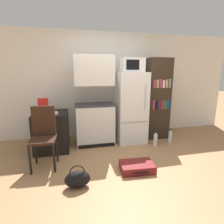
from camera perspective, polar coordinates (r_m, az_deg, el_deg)
name	(u,v)px	position (r m, az deg, el deg)	size (l,w,h in m)	color
ground_plane	(130,172)	(3.02, 6.04, -19.03)	(24.00, 24.00, 0.00)	#A3754C
wall_back	(114,85)	(4.56, 0.68, 8.80)	(6.40, 0.10, 2.55)	white
side_table	(52,131)	(3.87, -19.03, -5.89)	(0.67, 0.73, 0.79)	black
kitchen_hutch	(94,105)	(3.86, -5.75, 2.23)	(0.85, 0.52, 1.94)	silver
refrigerator	(131,108)	(4.02, 6.20, 1.36)	(0.65, 0.61, 1.60)	white
microwave	(132,65)	(3.95, 6.54, 14.98)	(0.48, 0.37, 0.30)	silver
bookshelf	(158,99)	(4.37, 14.65, 4.08)	(0.53, 0.38, 1.92)	#2D2319
bottle_ketchup_red	(36,111)	(3.68, -23.56, 0.20)	(0.08, 0.08, 0.15)	#AD1914
bottle_amber_beer	(35,110)	(3.83, -23.83, 0.63)	(0.07, 0.07, 0.15)	brown
bottle_wine_dark	(46,105)	(4.04, -20.65, 2.11)	(0.09, 0.09, 0.26)	black
bowl	(54,113)	(3.58, -18.54, -0.39)	(0.17, 0.17, 0.05)	silver
cereal_box	(43,106)	(3.73, -21.53, 1.89)	(0.19, 0.07, 0.30)	red
chair	(44,132)	(3.19, -21.44, -5.99)	(0.42, 0.42, 1.04)	black
suitcase_large_flat	(137,167)	(3.05, 8.14, -17.27)	(0.57, 0.42, 0.13)	maroon
handbag	(77,179)	(2.67, -11.20, -20.66)	(0.36, 0.20, 0.33)	black
water_bottle_front	(155,140)	(4.02, 14.01, -8.76)	(0.09, 0.09, 0.33)	silver
water_bottle_middle	(170,137)	(4.30, 18.46, -7.67)	(0.08, 0.08, 0.32)	silver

